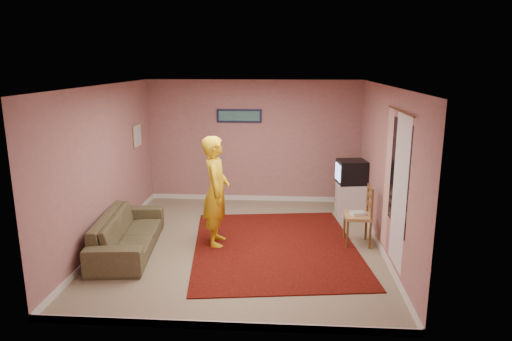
# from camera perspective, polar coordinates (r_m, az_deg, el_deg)

# --- Properties ---
(ground) EXTENTS (5.00, 5.00, 0.00)m
(ground) POSITION_cam_1_polar(r_m,az_deg,el_deg) (7.69, -1.68, -9.18)
(ground) COLOR gray
(ground) RESTS_ON ground
(wall_back) EXTENTS (4.50, 0.02, 2.60)m
(wall_back) POSITION_cam_1_polar(r_m,az_deg,el_deg) (9.73, -0.31, 3.63)
(wall_back) COLOR #AA766F
(wall_back) RESTS_ON ground
(wall_front) EXTENTS (4.50, 0.02, 2.60)m
(wall_front) POSITION_cam_1_polar(r_m,az_deg,el_deg) (4.90, -4.62, -6.34)
(wall_front) COLOR #AA766F
(wall_front) RESTS_ON ground
(wall_left) EXTENTS (0.02, 5.00, 2.60)m
(wall_left) POSITION_cam_1_polar(r_m,az_deg,el_deg) (7.83, -18.37, 0.54)
(wall_left) COLOR #AA766F
(wall_left) RESTS_ON ground
(wall_right) EXTENTS (0.02, 5.00, 2.60)m
(wall_right) POSITION_cam_1_polar(r_m,az_deg,el_deg) (7.41, 15.83, 0.02)
(wall_right) COLOR #AA766F
(wall_right) RESTS_ON ground
(ceiling) EXTENTS (4.50, 5.00, 0.02)m
(ceiling) POSITION_cam_1_polar(r_m,az_deg,el_deg) (7.10, -1.83, 10.56)
(ceiling) COLOR white
(ceiling) RESTS_ON wall_back
(baseboard_back) EXTENTS (4.50, 0.02, 0.10)m
(baseboard_back) POSITION_cam_1_polar(r_m,az_deg,el_deg) (10.01, -0.31, -3.45)
(baseboard_back) COLOR silver
(baseboard_back) RESTS_ON ground
(baseboard_front) EXTENTS (4.50, 0.02, 0.10)m
(baseboard_front) POSITION_cam_1_polar(r_m,az_deg,el_deg) (5.46, -4.34, -18.75)
(baseboard_front) COLOR silver
(baseboard_front) RESTS_ON ground
(baseboard_left) EXTENTS (0.02, 5.00, 0.10)m
(baseboard_left) POSITION_cam_1_polar(r_m,az_deg,el_deg) (8.18, -17.65, -8.03)
(baseboard_left) COLOR silver
(baseboard_left) RESTS_ON ground
(baseboard_right) EXTENTS (0.02, 5.00, 0.10)m
(baseboard_right) POSITION_cam_1_polar(r_m,az_deg,el_deg) (7.79, 15.17, -8.96)
(baseboard_right) COLOR silver
(baseboard_right) RESTS_ON ground
(window) EXTENTS (0.01, 1.10, 1.50)m
(window) POSITION_cam_1_polar(r_m,az_deg,el_deg) (6.53, 17.43, -0.53)
(window) COLOR black
(window) RESTS_ON wall_right
(curtain_sheer) EXTENTS (0.01, 0.75, 2.10)m
(curtain_sheer) POSITION_cam_1_polar(r_m,az_deg,el_deg) (6.43, 17.49, -2.58)
(curtain_sheer) COLOR white
(curtain_sheer) RESTS_ON wall_right
(curtain_floral) EXTENTS (0.01, 0.35, 2.10)m
(curtain_floral) POSITION_cam_1_polar(r_m,az_deg,el_deg) (7.09, 16.09, -1.03)
(curtain_floral) COLOR silver
(curtain_floral) RESTS_ON wall_right
(curtain_rod) EXTENTS (0.02, 1.40, 0.02)m
(curtain_rod) POSITION_cam_1_polar(r_m,az_deg,el_deg) (6.37, 17.60, 7.09)
(curtain_rod) COLOR brown
(curtain_rod) RESTS_ON wall_right
(picture_back) EXTENTS (0.95, 0.04, 0.28)m
(picture_back) POSITION_cam_1_polar(r_m,az_deg,el_deg) (9.64, -2.12, 6.84)
(picture_back) COLOR #131836
(picture_back) RESTS_ON wall_back
(picture_left) EXTENTS (0.04, 0.38, 0.42)m
(picture_left) POSITION_cam_1_polar(r_m,az_deg,el_deg) (9.25, -14.60, 4.26)
(picture_left) COLOR beige
(picture_left) RESTS_ON wall_left
(area_rug) EXTENTS (3.00, 3.57, 0.02)m
(area_rug) POSITION_cam_1_polar(r_m,az_deg,el_deg) (7.58, 2.38, -9.45)
(area_rug) COLOR black
(area_rug) RESTS_ON ground
(tv_cabinet) EXTENTS (0.54, 0.49, 0.69)m
(tv_cabinet) POSITION_cam_1_polar(r_m,az_deg,el_deg) (9.02, 11.69, -3.69)
(tv_cabinet) COLOR silver
(tv_cabinet) RESTS_ON ground
(crt_tv) EXTENTS (0.58, 0.53, 0.45)m
(crt_tv) POSITION_cam_1_polar(r_m,az_deg,el_deg) (8.87, 11.83, -0.18)
(crt_tv) COLOR black
(crt_tv) RESTS_ON tv_cabinet
(chair_a) EXTENTS (0.47, 0.45, 0.54)m
(chair_a) POSITION_cam_1_polar(r_m,az_deg,el_deg) (9.63, 11.22, -0.94)
(chair_a) COLOR tan
(chair_a) RESTS_ON ground
(dvd_player) EXTENTS (0.40, 0.31, 0.06)m
(dvd_player) POSITION_cam_1_polar(r_m,az_deg,el_deg) (9.65, 11.20, -1.33)
(dvd_player) COLOR #ACACB1
(dvd_player) RESTS_ON chair_a
(blue_throw) EXTENTS (0.38, 0.05, 0.40)m
(blue_throw) POSITION_cam_1_polar(r_m,az_deg,el_deg) (9.59, 11.27, 0.19)
(blue_throw) COLOR #85A4DB
(blue_throw) RESTS_ON chair_a
(chair_b) EXTENTS (0.43, 0.45, 0.54)m
(chair_b) POSITION_cam_1_polar(r_m,az_deg,el_deg) (7.68, 12.65, -4.70)
(chair_b) COLOR tan
(chair_b) RESTS_ON ground
(game_console) EXTENTS (0.27, 0.23, 0.05)m
(game_console) POSITION_cam_1_polar(r_m,az_deg,el_deg) (7.70, 12.62, -5.24)
(game_console) COLOR white
(game_console) RESTS_ON chair_b
(sofa) EXTENTS (1.04, 2.17, 0.61)m
(sofa) POSITION_cam_1_polar(r_m,az_deg,el_deg) (7.61, -15.72, -7.47)
(sofa) COLOR brown
(sofa) RESTS_ON ground
(person) EXTENTS (0.47, 0.69, 1.81)m
(person) POSITION_cam_1_polar(r_m,az_deg,el_deg) (7.44, -5.00, -2.59)
(person) COLOR yellow
(person) RESTS_ON ground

